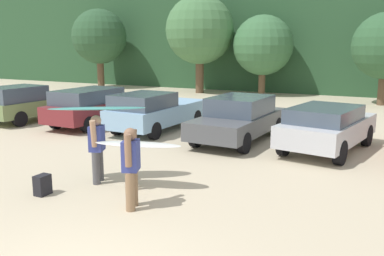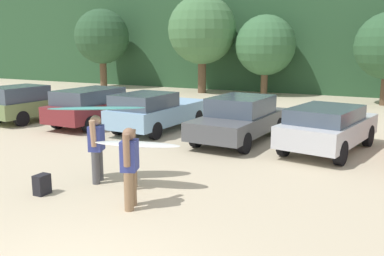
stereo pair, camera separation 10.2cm
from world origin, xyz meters
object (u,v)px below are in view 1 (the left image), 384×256
object	(u,v)px
surfboard_teal	(97,108)
backpack_dropped	(42,185)
parked_car_maroon	(95,106)
parked_car_dark_gray	(239,118)
parked_car_sky_blue	(155,111)
person_adult	(97,145)
surfboard_white	(138,144)
parked_car_olive_green	(31,102)
parked_car_silver	(327,126)
person_child	(134,164)
person_companion	(131,164)

from	to	relation	value
surfboard_teal	backpack_dropped	xyz separation A→B (m)	(-0.49, -1.37, -1.56)
parked_car_maroon	parked_car_dark_gray	xyz separation A→B (m)	(6.33, -0.13, -0.01)
parked_car_maroon	parked_car_sky_blue	distance (m)	2.87
person_adult	surfboard_white	distance (m)	1.12
parked_car_maroon	parked_car_dark_gray	world-z (taller)	parked_car_dark_gray
surfboard_teal	parked_car_dark_gray	bearing A→B (deg)	-136.90
surfboard_teal	surfboard_white	size ratio (longest dim) A/B	1.08
person_adult	surfboard_white	xyz separation A→B (m)	(1.11, 0.07, 0.12)
parked_car_maroon	parked_car_olive_green	bearing A→B (deg)	98.78
parked_car_silver	person_adult	size ratio (longest dim) A/B	2.72
person_child	surfboard_white	distance (m)	0.47
parked_car_olive_green	person_companion	bearing A→B (deg)	-119.48
parked_car_dark_gray	surfboard_white	bearing A→B (deg)	179.35
parked_car_olive_green	person_companion	size ratio (longest dim) A/B	2.85
parked_car_silver	parked_car_sky_blue	bearing A→B (deg)	96.96
parked_car_dark_gray	parked_car_silver	size ratio (longest dim) A/B	1.05
backpack_dropped	parked_car_dark_gray	bearing A→B (deg)	73.99
parked_car_silver	person_companion	distance (m)	7.14
backpack_dropped	parked_car_sky_blue	bearing A→B (deg)	101.53
person_child	surfboard_white	world-z (taller)	surfboard_white
parked_car_maroon	surfboard_white	size ratio (longest dim) A/B	2.27
person_companion	backpack_dropped	size ratio (longest dim) A/B	3.69
parked_car_maroon	person_companion	bearing A→B (deg)	-135.66
person_companion	parked_car_sky_blue	bearing A→B (deg)	-83.82
parked_car_sky_blue	person_companion	world-z (taller)	person_companion
parked_car_silver	surfboard_white	size ratio (longest dim) A/B	2.10
parked_car_maroon	parked_car_sky_blue	xyz separation A→B (m)	(2.86, 0.03, -0.02)
parked_car_silver	backpack_dropped	bearing A→B (deg)	154.00
person_child	surfboard_teal	distance (m)	1.63
person_child	surfboard_teal	xyz separation A→B (m)	(-1.10, 0.12, 1.20)
person_adult	backpack_dropped	xyz separation A→B (m)	(-0.55, -1.24, -0.70)
parked_car_dark_gray	parked_car_silver	world-z (taller)	parked_car_dark_gray
parked_car_maroon	parked_car_silver	world-z (taller)	parked_car_maroon
parked_car_dark_gray	parked_car_silver	xyz separation A→B (m)	(2.94, -0.17, -0.01)
parked_car_sky_blue	person_adult	bearing A→B (deg)	-159.14
parked_car_sky_blue	person_adult	distance (m)	6.25
surfboard_white	parked_car_olive_green	bearing A→B (deg)	-45.04
parked_car_sky_blue	parked_car_dark_gray	xyz separation A→B (m)	(3.47, -0.16, 0.01)
parked_car_olive_green	backpack_dropped	xyz separation A→B (m)	(7.48, -6.69, -0.57)
person_adult	backpack_dropped	world-z (taller)	person_adult
parked_car_sky_blue	surfboard_teal	size ratio (longest dim) A/B	2.05
backpack_dropped	person_adult	bearing A→B (deg)	66.22
parked_car_maroon	parked_car_dark_gray	bearing A→B (deg)	-90.32
person_adult	backpack_dropped	bearing A→B (deg)	44.47
person_adult	surfboard_white	size ratio (longest dim) A/B	0.77
parked_car_dark_gray	surfboard_white	xyz separation A→B (m)	(-0.35, -5.69, 0.25)
person_adult	person_child	xyz separation A→B (m)	(1.04, 0.01, -0.34)
parked_car_dark_gray	surfboard_teal	distance (m)	5.91
person_companion	surfboard_teal	bearing A→B (deg)	-55.19
parked_car_sky_blue	person_child	distance (m)	6.66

